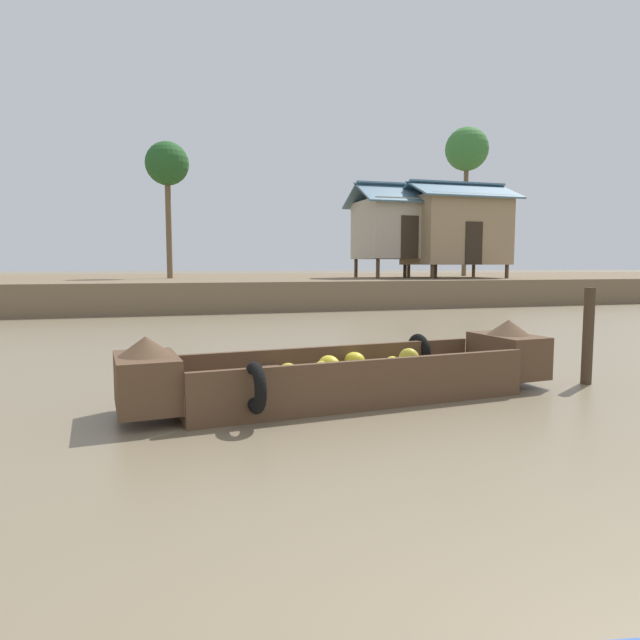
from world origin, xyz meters
The scene contains 8 objects.
ground_plane centered at (0.00, 10.00, 0.00)m, with size 300.00×300.00×0.00m, color #7A6B51.
riverbank_strip centered at (0.00, 27.23, 0.51)m, with size 160.00×20.00×1.03m, color #756047.
banana_boat centered at (0.87, 4.98, 0.31)m, with size 5.34×2.12×0.87m.
stilt_house_mid_left centered at (9.12, 22.14, 3.23)m, with size 3.81×3.55×4.22m.
stilt_house_mid_right centered at (11.67, 21.28, 3.17)m, with size 4.72×3.55×4.25m.
palm_tree_mid centered at (14.51, 25.19, 7.51)m, with size 2.24×2.24×7.71m.
palm_tree_far centered at (-0.65, 23.83, 5.78)m, with size 1.82×1.82×5.77m.
mooring_post centered at (4.20, 4.88, 0.65)m, with size 0.14×0.14×1.30m, color #423323.
Camera 1 is at (-1.36, -1.19, 1.59)m, focal length 31.39 mm.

